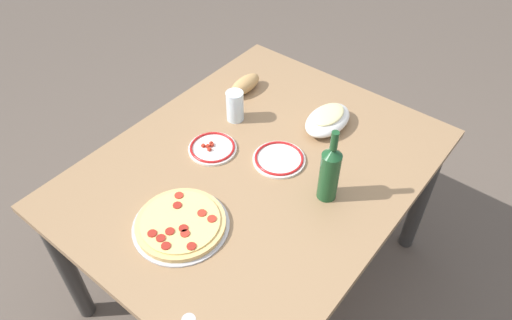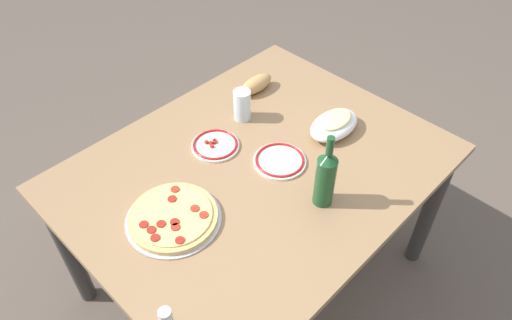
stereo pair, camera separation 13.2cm
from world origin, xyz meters
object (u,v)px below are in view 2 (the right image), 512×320
Objects in this scene: dining_table at (256,184)px; bread_loaf at (256,84)px; spice_shaker at (166,320)px; side_plate_near at (215,145)px; baked_pasta_dish at (334,124)px; water_glass at (242,105)px; pepperoni_pizza at (173,217)px; wine_bottle at (325,177)px; side_plate_far at (280,160)px.

bread_loaf is at bearing 44.41° from dining_table.
bread_loaf is 2.05× the size of spice_shaker.
side_plate_near is 1.06× the size of bread_loaf.
spice_shaker reaches higher than bread_loaf.
baked_pasta_dish is at bearing 10.74° from spice_shaker.
baked_pasta_dish is 0.38m from water_glass.
pepperoni_pizza reaches higher than dining_table.
pepperoni_pizza is 0.53m from wine_bottle.
spice_shaker is (-0.67, 0.01, -0.08)m from wine_bottle.
pepperoni_pizza is 0.79m from bread_loaf.
wine_bottle is 1.47× the size of side_plate_far.
water_glass reaches higher than spice_shaker.
dining_table is 4.65× the size of wine_bottle.
bread_loaf is at bearing 32.04° from spice_shaker.
pepperoni_pizza is 0.46m from side_plate_far.
pepperoni_pizza is at bearing -156.26° from bread_loaf.
side_plate_near is 0.94× the size of side_plate_far.
bread_loaf is (0.30, 0.62, -0.09)m from wine_bottle.
pepperoni_pizza is 1.72× the size of side_plate_near.
side_plate_near is (-0.07, 0.48, -0.11)m from wine_bottle.
wine_bottle is 3.42× the size of spice_shaker.
side_plate_far is 1.13× the size of bread_loaf.
dining_table is 6.84× the size of side_plate_far.
side_plate_near is 0.27m from side_plate_far.
wine_bottle reaches higher than water_glass.
bread_loaf is (0.73, 0.32, 0.02)m from pepperoni_pizza.
side_plate_near is (-0.20, -0.05, -0.06)m from water_glass.
pepperoni_pizza reaches higher than side_plate_far.
spice_shaker is (-0.71, -0.22, 0.03)m from side_plate_far.
pepperoni_pizza is 0.75m from baked_pasta_dish.
side_plate_far is 0.75m from spice_shaker.
side_plate_far is at bearing -124.50° from bread_loaf.
water_glass is 0.75× the size of bread_loaf.
wine_bottle reaches higher than dining_table.
baked_pasta_dish is at bearing -34.71° from side_plate_near.
baked_pasta_dish reaches higher than bread_loaf.
side_plate_near is at bearing 115.26° from side_plate_far.
baked_pasta_dish is 0.29m from side_plate_far.
pepperoni_pizza reaches higher than side_plate_near.
water_glass reaches higher than bread_loaf.
dining_table is at bearing -79.11° from side_plate_near.
water_glass is (-0.20, 0.33, 0.03)m from baked_pasta_dish.
bread_loaf reaches higher than dining_table.
wine_bottle reaches higher than side_plate_near.
water_glass is (0.17, 0.24, 0.17)m from dining_table.
dining_table is 4.23× the size of pepperoni_pizza.
baked_pasta_dish is at bearing -59.25° from water_glass.
water_glass is 0.31m from side_plate_far.
bread_loaf is at bearing 21.15° from side_plate_near.
side_plate_near is 2.18× the size of spice_shaker.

